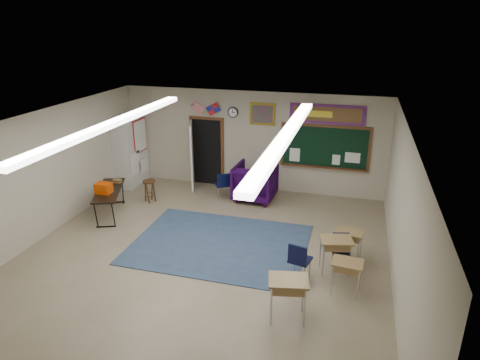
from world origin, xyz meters
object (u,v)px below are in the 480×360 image
(student_desk_front_left, at_px, (335,253))
(folding_table, at_px, (110,201))
(student_desk_front_right, at_px, (349,243))
(wooden_stool, at_px, (150,191))
(wingback_armchair, at_px, (255,182))

(student_desk_front_left, height_order, folding_table, folding_table)
(student_desk_front_right, bearing_deg, wooden_stool, 173.45)
(student_desk_front_right, relative_size, wooden_stool, 1.05)
(folding_table, xyz_separation_m, wooden_stool, (0.62, 1.09, -0.06))
(student_desk_front_right, xyz_separation_m, wooden_stool, (-5.62, 1.70, -0.04))
(student_desk_front_left, bearing_deg, wooden_stool, 142.45)
(wingback_armchair, height_order, folding_table, wingback_armchair)
(student_desk_front_left, relative_size, student_desk_front_right, 1.14)
(wingback_armchair, xyz_separation_m, folding_table, (-3.48, -2.08, -0.13))
(wooden_stool, bearing_deg, folding_table, -119.61)
(student_desk_front_left, bearing_deg, folding_table, 154.20)
(student_desk_front_right, bearing_deg, wingback_armchair, 145.99)
(wingback_armchair, distance_m, wooden_stool, 3.04)
(student_desk_front_left, height_order, wooden_stool, student_desk_front_left)
(wingback_armchair, bearing_deg, student_desk_front_left, 129.99)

